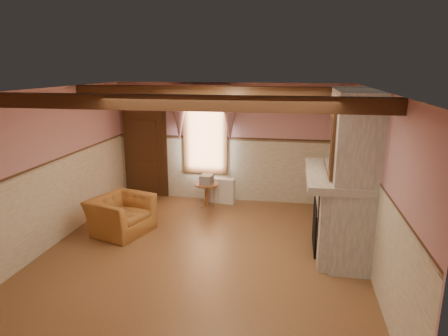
% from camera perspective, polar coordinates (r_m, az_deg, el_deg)
% --- Properties ---
extents(floor, '(5.50, 6.00, 0.01)m').
position_cam_1_polar(floor, '(7.09, -3.15, -12.11)').
color(floor, brown).
rests_on(floor, ground).
extents(ceiling, '(5.50, 6.00, 0.01)m').
position_cam_1_polar(ceiling, '(6.36, -3.49, 11.11)').
color(ceiling, silver).
rests_on(ceiling, wall_back).
extents(wall_back, '(5.50, 0.02, 2.80)m').
position_cam_1_polar(wall_back, '(9.46, 0.90, 3.63)').
color(wall_back, '#B27B7F').
rests_on(wall_back, floor).
extents(wall_front, '(5.50, 0.02, 2.80)m').
position_cam_1_polar(wall_front, '(3.92, -13.76, -12.66)').
color(wall_front, '#B27B7F').
rests_on(wall_front, floor).
extents(wall_left, '(0.02, 6.00, 2.80)m').
position_cam_1_polar(wall_left, '(7.69, -23.66, -0.08)').
color(wall_left, '#B27B7F').
rests_on(wall_left, floor).
extents(wall_right, '(0.02, 6.00, 2.80)m').
position_cam_1_polar(wall_right, '(6.54, 20.85, -2.19)').
color(wall_right, '#B27B7F').
rests_on(wall_right, floor).
extents(wainscot, '(5.50, 6.00, 1.50)m').
position_cam_1_polar(wainscot, '(6.79, -3.23, -6.43)').
color(wainscot, beige).
rests_on(wainscot, floor).
extents(chair_rail, '(5.50, 6.00, 0.08)m').
position_cam_1_polar(chair_rail, '(6.56, -3.32, -0.29)').
color(chair_rail, black).
rests_on(chair_rail, wainscot).
extents(firebox, '(0.20, 0.95, 0.90)m').
position_cam_1_polar(firebox, '(7.31, 13.53, -7.80)').
color(firebox, black).
rests_on(firebox, floor).
extents(armchair, '(1.24, 1.33, 0.71)m').
position_cam_1_polar(armchair, '(8.04, -14.51, -6.52)').
color(armchair, '#9E662D').
rests_on(armchair, floor).
extents(side_table, '(0.60, 0.60, 0.55)m').
position_cam_1_polar(side_table, '(9.22, -2.51, -3.89)').
color(side_table, brown).
rests_on(side_table, floor).
extents(book_stack, '(0.29, 0.34, 0.20)m').
position_cam_1_polar(book_stack, '(9.14, -2.50, -1.60)').
color(book_stack, '#B7AD8C').
rests_on(book_stack, side_table).
extents(radiator, '(0.72, 0.28, 0.60)m').
position_cam_1_polar(radiator, '(9.47, -0.57, -3.22)').
color(radiator, silver).
rests_on(radiator, floor).
extents(bowl, '(0.33, 0.33, 0.08)m').
position_cam_1_polar(bowl, '(7.04, 15.98, -0.17)').
color(bowl, brown).
rests_on(bowl, mantel).
extents(mantel_clock, '(0.14, 0.24, 0.20)m').
position_cam_1_polar(mantel_clock, '(7.73, 15.51, 1.59)').
color(mantel_clock, black).
rests_on(mantel_clock, mantel).
extents(oil_lamp, '(0.11, 0.11, 0.28)m').
position_cam_1_polar(oil_lamp, '(7.35, 15.78, 1.25)').
color(oil_lamp, '#B58233').
rests_on(oil_lamp, mantel).
extents(candle_red, '(0.06, 0.06, 0.16)m').
position_cam_1_polar(candle_red, '(6.35, 16.60, -1.38)').
color(candle_red, '#A51427').
rests_on(candle_red, mantel).
extents(jar_yellow, '(0.06, 0.06, 0.12)m').
position_cam_1_polar(jar_yellow, '(6.74, 16.24, -0.65)').
color(jar_yellow, gold).
rests_on(jar_yellow, mantel).
extents(fireplace, '(0.85, 2.00, 2.80)m').
position_cam_1_polar(fireplace, '(7.06, 17.41, -0.73)').
color(fireplace, gray).
rests_on(fireplace, floor).
extents(mantel, '(1.05, 2.05, 0.12)m').
position_cam_1_polar(mantel, '(7.05, 15.94, -0.99)').
color(mantel, gray).
rests_on(mantel, fireplace).
extents(overmantel_mirror, '(0.06, 1.44, 1.04)m').
position_cam_1_polar(overmantel_mirror, '(6.90, 14.75, 3.97)').
color(overmantel_mirror, silver).
rests_on(overmantel_mirror, fireplace).
extents(door, '(1.10, 0.10, 2.10)m').
position_cam_1_polar(door, '(10.02, -11.10, 1.92)').
color(door, black).
rests_on(door, floor).
extents(window, '(1.06, 0.08, 2.02)m').
position_cam_1_polar(window, '(9.50, -2.71, 5.19)').
color(window, white).
rests_on(window, wall_back).
extents(window_drapes, '(1.30, 0.14, 1.40)m').
position_cam_1_polar(window_drapes, '(9.34, -2.87, 8.74)').
color(window_drapes, gray).
rests_on(window_drapes, wall_back).
extents(ceiling_beam_front, '(5.50, 0.18, 0.20)m').
position_cam_1_polar(ceiling_beam_front, '(5.21, -6.61, 9.25)').
color(ceiling_beam_front, black).
rests_on(ceiling_beam_front, ceiling).
extents(ceiling_beam_back, '(5.50, 0.18, 0.20)m').
position_cam_1_polar(ceiling_beam_back, '(7.54, -1.31, 10.86)').
color(ceiling_beam_back, black).
rests_on(ceiling_beam_back, ceiling).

